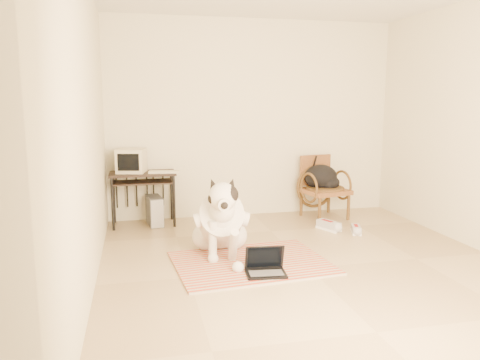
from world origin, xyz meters
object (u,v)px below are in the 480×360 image
object	(u,v)px
dog	(221,222)
backpack	(322,178)
computer_desk	(143,180)
crt_monitor	(131,161)
laptop	(265,267)
pc_tower	(155,211)
rattan_chair	(323,187)

from	to	relation	value
dog	backpack	bearing A→B (deg)	38.22
backpack	computer_desk	bearing A→B (deg)	177.62
computer_desk	crt_monitor	xyz separation A→B (m)	(-0.13, 0.03, 0.25)
laptop	pc_tower	size ratio (longest dim) A/B	0.92
pc_tower	rattan_chair	bearing A→B (deg)	-1.98
laptop	pc_tower	world-z (taller)	pc_tower
laptop	computer_desk	xyz separation A→B (m)	(-1.07, 2.07, 0.52)
dog	pc_tower	distance (m)	1.53
backpack	crt_monitor	bearing A→B (deg)	176.97
crt_monitor	pc_tower	bearing A→B (deg)	-13.48
computer_desk	backpack	xyz separation A→B (m)	(2.43, -0.10, -0.05)
rattan_chair	backpack	distance (m)	0.12
crt_monitor	rattan_chair	xyz separation A→B (m)	(2.57, -0.14, -0.42)
crt_monitor	backpack	size ratio (longest dim) A/B	0.85
computer_desk	rattan_chair	world-z (taller)	rattan_chair
rattan_chair	backpack	xyz separation A→B (m)	(-0.01, 0.01, 0.12)
dog	computer_desk	bearing A→B (deg)	118.56
laptop	computer_desk	bearing A→B (deg)	117.25
dog	computer_desk	distance (m)	1.62
pc_tower	rattan_chair	world-z (taller)	rattan_chair
laptop	dog	bearing A→B (deg)	114.34
dog	backpack	distance (m)	2.12
laptop	crt_monitor	distance (m)	2.54
laptop	crt_monitor	bearing A→B (deg)	119.69
dog	pc_tower	bearing A→B (deg)	114.53
dog	rattan_chair	distance (m)	2.12
crt_monitor	rattan_chair	bearing A→B (deg)	-3.22
laptop	crt_monitor	world-z (taller)	crt_monitor
dog	computer_desk	xyz separation A→B (m)	(-0.77, 1.41, 0.24)
laptop	pc_tower	bearing A→B (deg)	114.47
dog	backpack	world-z (taller)	dog
dog	rattan_chair	bearing A→B (deg)	37.88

